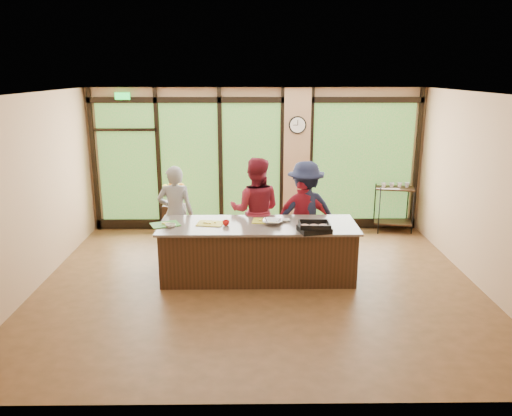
{
  "coord_description": "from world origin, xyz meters",
  "views": [
    {
      "loc": [
        -0.12,
        -7.42,
        3.31
      ],
      "look_at": [
        -0.03,
        0.4,
        1.16
      ],
      "focal_mm": 35.0,
      "sensor_mm": 36.0,
      "label": 1
    }
  ],
  "objects_px": {
    "cook_right": "(305,211)",
    "flower_stand": "(175,222)",
    "island_base": "(258,252)",
    "roasting_pan": "(314,229)",
    "cook_left": "(176,214)",
    "bar_cart": "(394,202)"
  },
  "relations": [
    {
      "from": "roasting_pan",
      "to": "bar_cart",
      "type": "distance_m",
      "value": 3.54
    },
    {
      "from": "island_base",
      "to": "roasting_pan",
      "type": "distance_m",
      "value": 1.09
    },
    {
      "from": "cook_right",
      "to": "flower_stand",
      "type": "bearing_deg",
      "value": -34.89
    },
    {
      "from": "cook_left",
      "to": "cook_right",
      "type": "xyz_separation_m",
      "value": [
        2.31,
        0.03,
        0.03
      ]
    },
    {
      "from": "cook_left",
      "to": "bar_cart",
      "type": "height_order",
      "value": "cook_left"
    },
    {
      "from": "cook_left",
      "to": "flower_stand",
      "type": "bearing_deg",
      "value": -80.84
    },
    {
      "from": "cook_right",
      "to": "roasting_pan",
      "type": "distance_m",
      "value": 1.23
    },
    {
      "from": "island_base",
      "to": "cook_right",
      "type": "bearing_deg",
      "value": 43.77
    },
    {
      "from": "island_base",
      "to": "flower_stand",
      "type": "relative_size",
      "value": 4.23
    },
    {
      "from": "island_base",
      "to": "cook_left",
      "type": "relative_size",
      "value": 1.78
    },
    {
      "from": "cook_right",
      "to": "flower_stand",
      "type": "distance_m",
      "value": 2.8
    },
    {
      "from": "cook_left",
      "to": "flower_stand",
      "type": "height_order",
      "value": "cook_left"
    },
    {
      "from": "roasting_pan",
      "to": "bar_cart",
      "type": "xyz_separation_m",
      "value": [
        2.06,
        2.86,
        -0.32
      ]
    },
    {
      "from": "cook_left",
      "to": "roasting_pan",
      "type": "relative_size",
      "value": 3.72
    },
    {
      "from": "cook_left",
      "to": "roasting_pan",
      "type": "height_order",
      "value": "cook_left"
    },
    {
      "from": "cook_right",
      "to": "bar_cart",
      "type": "xyz_separation_m",
      "value": [
        2.07,
        1.63,
        -0.26
      ]
    },
    {
      "from": "flower_stand",
      "to": "roasting_pan",
      "type": "bearing_deg",
      "value": -26.81
    },
    {
      "from": "island_base",
      "to": "bar_cart",
      "type": "relative_size",
      "value": 2.92
    },
    {
      "from": "cook_right",
      "to": "flower_stand",
      "type": "relative_size",
      "value": 2.46
    },
    {
      "from": "cook_right",
      "to": "flower_stand",
      "type": "xyz_separation_m",
      "value": [
        -2.51,
        1.11,
        -0.54
      ]
    },
    {
      "from": "island_base",
      "to": "bar_cart",
      "type": "bearing_deg",
      "value": 39.98
    },
    {
      "from": "cook_left",
      "to": "cook_right",
      "type": "height_order",
      "value": "cook_right"
    }
  ]
}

